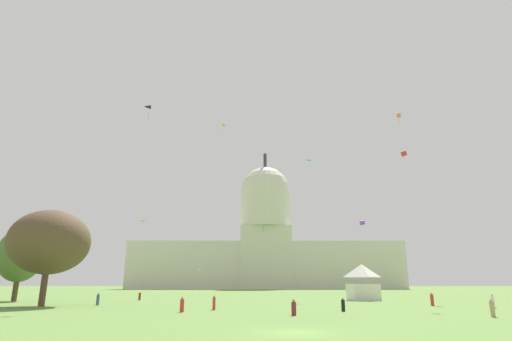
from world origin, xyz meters
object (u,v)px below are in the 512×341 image
person_red_aisle_center (214,303)px  person_orange_edge_west (374,295)px  kite_cyan_mid (311,161)px  kite_yellow_high (223,125)px  event_tent (362,282)px  kite_white_mid (349,208)px  person_maroon_deep_crowd (294,308)px  kite_magenta_low (199,271)px  kite_red_mid (404,154)px  kite_black_mid (151,108)px  tree_west_far (50,242)px  person_black_lawn_far_left (343,305)px  kite_orange_high (399,116)px  tree_west_near (21,255)px  person_red_front_left (182,305)px  person_denim_near_tent (98,300)px  kite_turquoise_low (263,228)px  capitol_building (266,244)px  person_white_mid_left (493,302)px  person_red_lawn_far_right (432,300)px  person_maroon_front_center (140,296)px  person_tan_mid_center (492,308)px  kite_violet_low (362,223)px  kite_pink_low (39,230)px  kite_lime_mid (143,223)px

person_red_aisle_center → person_orange_edge_west: (28.77, 34.18, -0.13)m
kite_cyan_mid → kite_yellow_high: 57.18m
event_tent → kite_white_mid: kite_white_mid is taller
person_orange_edge_west → kite_yellow_high: 76.73m
person_maroon_deep_crowd → kite_yellow_high: (-13.98, 85.26, 53.58)m
kite_cyan_mid → kite_magenta_low: 117.97m
kite_red_mid → kite_black_mid: kite_black_mid is taller
tree_west_far → person_black_lawn_far_left: 40.89m
event_tent → person_red_aisle_center: bearing=-138.6°
kite_orange_high → tree_west_near: bearing=39.9°
tree_west_near → person_red_front_left: (33.75, -27.40, -7.17)m
person_denim_near_tent → kite_turquoise_low: kite_turquoise_low is taller
kite_white_mid → kite_yellow_high: 67.83m
tree_west_far → capitol_building: bearing=77.3°
person_white_mid_left → person_maroon_deep_crowd: bearing=43.9°
person_red_lawn_far_right → kite_white_mid: size_ratio=0.68×
event_tent → kite_cyan_mid: kite_cyan_mid is taller
kite_white_mid → person_black_lawn_far_left: bearing=165.6°
person_maroon_front_center → person_orange_edge_west: (45.09, 5.87, -0.02)m
tree_west_near → person_black_lawn_far_left: bearing=-27.0°
person_red_lawn_far_right → kite_turquoise_low: (-23.01, 25.45, 13.28)m
person_denim_near_tent → person_red_front_left: (14.43, -14.31, -0.05)m
capitol_building → person_orange_edge_west: bearing=-82.5°
capitol_building → kite_red_mid: 158.24m
event_tent → tree_west_far: bearing=-164.6°
person_tan_mid_center → person_red_lawn_far_right: (2.72, 19.41, 0.02)m
capitol_building → person_denim_near_tent: size_ratio=84.17×
kite_violet_low → kite_pink_low: bearing=70.9°
kite_yellow_high → kite_pink_low: 77.53m
tree_west_near → person_tan_mid_center: (63.91, -34.18, -7.11)m
kite_lime_mid → person_red_lawn_far_right: bearing=134.4°
person_red_lawn_far_right → kite_red_mid: bearing=25.4°
person_tan_mid_center → person_maroon_front_center: person_tan_mid_center is taller
person_denim_near_tent → kite_magenta_low: 131.23m
kite_magenta_low → person_black_lawn_far_left: bearing=-79.6°
person_denim_near_tent → kite_lime_mid: size_ratio=1.05×
person_black_lawn_far_left → person_denim_near_tent: bearing=145.9°
person_black_lawn_far_left → kite_black_mid: kite_black_mid is taller
person_black_lawn_far_left → kite_white_mid: (30.25, 119.96, 32.88)m
kite_red_mid → kite_orange_high: (9.33, 24.20, 16.79)m
kite_magenta_low → person_red_front_left: bearing=-86.5°
tree_west_far → kite_orange_high: 72.85m
tree_west_near → kite_black_mid: size_ratio=5.56×
tree_west_near → person_red_front_left: bearing=-39.1°
person_black_lawn_far_left → kite_cyan_mid: bearing=74.6°
person_maroon_deep_crowd → kite_yellow_high: size_ratio=0.46×
person_white_mid_left → kite_pink_low: size_ratio=0.60×
kite_white_mid → kite_magenta_low: size_ratio=1.46×
tree_west_near → person_tan_mid_center: tree_west_near is taller
person_maroon_deep_crowd → tree_west_far: bearing=-173.7°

